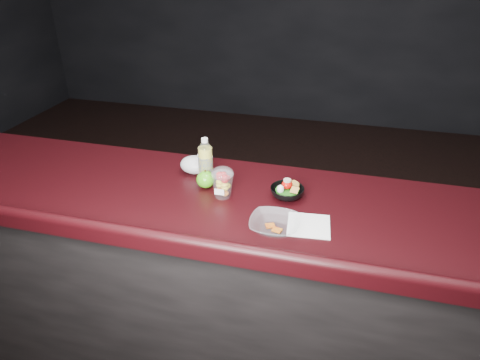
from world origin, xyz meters
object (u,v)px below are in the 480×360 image
fruit_cup (222,182)px  green_apple (206,179)px  snack_bowl (287,191)px  takeout_bowl (274,225)px  lemonade_bottle (206,162)px

fruit_cup → green_apple: 0.11m
fruit_cup → snack_bowl: size_ratio=0.78×
fruit_cup → snack_bowl: bearing=13.6°
green_apple → takeout_bowl: 0.43m
green_apple → takeout_bowl: green_apple is taller
takeout_bowl → snack_bowl: bearing=88.5°
green_apple → snack_bowl: size_ratio=0.48×
fruit_cup → green_apple: (-0.09, 0.06, -0.03)m
takeout_bowl → fruit_cup: bearing=144.1°
snack_bowl → takeout_bowl: (-0.01, -0.25, -0.00)m
lemonade_bottle → green_apple: size_ratio=2.37×
fruit_cup → takeout_bowl: bearing=-35.9°
fruit_cup → snack_bowl: 0.27m
snack_bowl → green_apple: bearing=-178.8°
lemonade_bottle → fruit_cup: 0.18m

